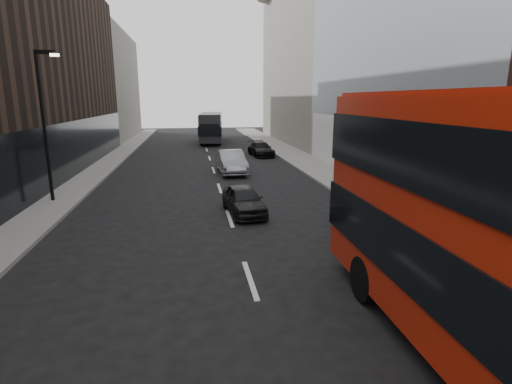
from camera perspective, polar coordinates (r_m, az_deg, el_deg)
name	(u,v)px	position (r m, az deg, el deg)	size (l,w,h in m)	color
sidewalk_right	(319,169)	(29.15, 8.93, 3.30)	(3.00, 80.00, 0.15)	slate
sidewalk_left	(93,175)	(28.47, -22.27, 2.24)	(2.00, 80.00, 0.15)	slate
building_modern_block	(411,13)	(27.11, 21.29, 22.77)	(5.03, 22.00, 20.00)	#A6ABB0
building_victorian	(302,57)	(48.27, 6.65, 18.62)	(6.50, 24.00, 21.00)	slate
building_left_mid	(50,71)	(33.86, -27.40, 15.16)	(5.00, 24.00, 14.00)	black
building_left_far	(109,87)	(55.22, -20.26, 13.94)	(5.00, 20.00, 13.00)	slate
street_lamp	(45,116)	(21.39, -27.93, 9.51)	(1.06, 0.22, 7.00)	black
grey_bus	(211,127)	(47.68, -6.41, 9.25)	(3.34, 10.62, 3.38)	black
car_a	(244,200)	(17.66, -1.78, -1.13)	(1.48, 3.67, 1.25)	black
car_b	(231,162)	(27.49, -3.58, 4.33)	(1.65, 4.73, 1.56)	gray
car_c	(261,149)	(35.86, 0.70, 6.16)	(1.73, 4.25, 1.23)	black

